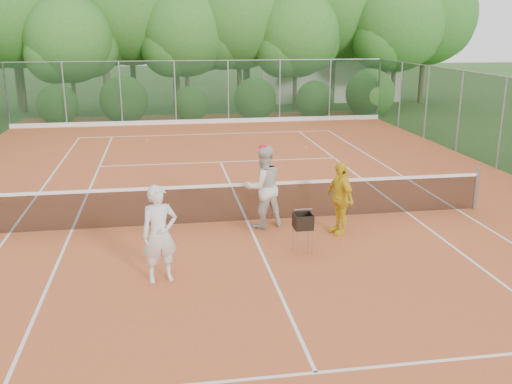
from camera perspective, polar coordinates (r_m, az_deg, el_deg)
ground at (r=13.85m, az=-0.89°, el=-3.02°), size 120.00×120.00×0.00m
clay_court at (r=13.84m, az=-0.89°, el=-2.98°), size 18.00×36.00×0.02m
club_building at (r=38.64m, az=7.30°, el=11.49°), size 8.00×5.00×3.00m
tennis_net at (r=13.68m, az=-0.90°, el=-0.91°), size 11.97×0.10×1.10m
player_white at (r=10.53m, az=-9.62°, el=-4.17°), size 0.74×0.57×1.82m
player_center_grp at (r=13.21m, az=0.72°, el=0.55°), size 1.10×0.96×1.97m
player_yellow at (r=12.96m, az=8.39°, el=-0.59°), size 0.64×1.05×1.66m
ball_hopper at (r=11.78m, az=4.72°, el=-3.00°), size 0.37×0.37×0.85m
stray_ball_a at (r=25.09m, az=-3.97°, el=5.79°), size 0.07×0.07×0.07m
stray_ball_b at (r=24.17m, az=-10.81°, el=5.14°), size 0.07×0.07×0.07m
stray_ball_c at (r=22.36m, az=5.02°, el=4.49°), size 0.07×0.07×0.07m
court_markings at (r=13.84m, az=-0.89°, el=-2.93°), size 11.03×23.83×0.01m
fence_back at (r=28.17m, az=-5.43°, el=9.90°), size 18.07×0.07×3.00m
tropical_treeline at (r=33.34m, az=-3.69°, el=17.08°), size 32.10×8.49×15.03m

